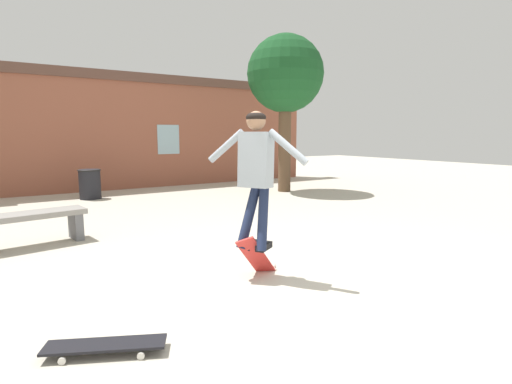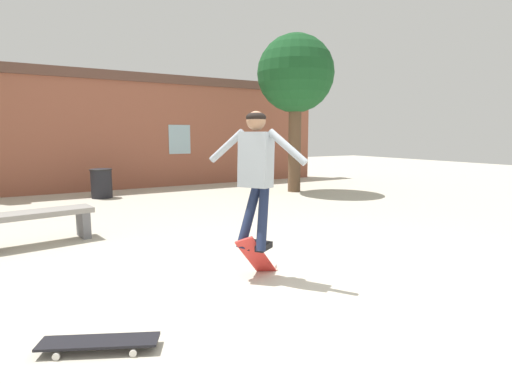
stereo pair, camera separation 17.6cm
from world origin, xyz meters
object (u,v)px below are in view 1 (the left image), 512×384
(tree_right, at_px, (285,76))
(skater, at_px, (256,168))
(trash_bin, at_px, (90,183))
(park_bench, at_px, (30,222))
(skateboard_flipping, at_px, (259,260))
(skateboard_resting, at_px, (105,345))

(tree_right, bearing_deg, skater, -129.27)
(tree_right, bearing_deg, trash_bin, 162.69)
(park_bench, bearing_deg, tree_right, 12.98)
(park_bench, height_order, skater, skater)
(trash_bin, height_order, skateboard_flipping, trash_bin)
(skateboard_flipping, bearing_deg, skateboard_resting, 179.78)
(skateboard_flipping, distance_m, skateboard_resting, 2.05)
(tree_right, distance_m, skater, 7.29)
(skater, height_order, skateboard_flipping, skater)
(skater, bearing_deg, tree_right, 18.55)
(skateboard_flipping, bearing_deg, park_bench, 103.87)
(trash_bin, xyz_separation_m, skateboard_flipping, (0.57, -6.93, -0.22))
(tree_right, xyz_separation_m, skateboard_resting, (-6.25, -6.19, -3.14))
(park_bench, distance_m, skateboard_flipping, 3.53)
(trash_bin, bearing_deg, park_bench, -110.76)
(park_bench, distance_m, skateboard_resting, 3.63)
(park_bench, bearing_deg, skater, -62.62)
(trash_bin, relative_size, skater, 0.49)
(tree_right, height_order, skateboard_flipping, tree_right)
(tree_right, xyz_separation_m, skater, (-4.44, -5.43, -1.96))
(trash_bin, relative_size, skateboard_flipping, 1.06)
(tree_right, bearing_deg, skateboard_resting, -135.28)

